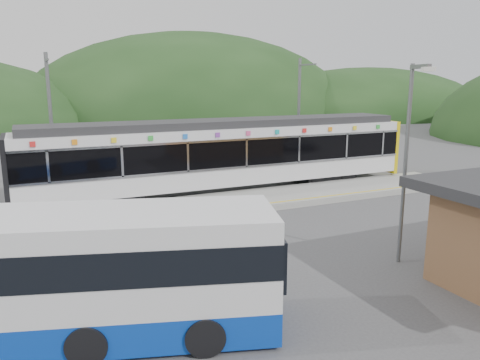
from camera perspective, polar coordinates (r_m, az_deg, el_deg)
name	(u,v)px	position (r m, az deg, el deg)	size (l,w,h in m)	color
ground	(260,226)	(18.72, 2.50, -5.63)	(120.00, 120.00, 0.00)	#4C4C4F
hills	(316,186)	(26.19, 9.26, -0.68)	(146.00, 149.00, 26.00)	#1E3D19
platform	(228,203)	(21.55, -1.52, -2.85)	(26.00, 3.20, 0.30)	#9E9E99
yellow_line	(239,207)	(20.36, -0.08, -3.27)	(26.00, 0.10, 0.01)	yellow
train	(225,153)	(24.00, -1.79, 3.34)	(20.44, 3.01, 3.74)	black
catenary_mast_west	(51,124)	(24.52, -22.01, 6.40)	(0.18, 1.80, 7.00)	slate
catenary_mast_east	(299,115)	(28.83, 7.20, 7.87)	(0.18, 1.80, 7.00)	slate
bus	(35,281)	(11.32, -23.74, -11.23)	(10.75, 5.43, 2.86)	#0B3AAF
lamp_post	(410,148)	(15.00, 19.97, 3.67)	(0.43, 1.12, 6.16)	slate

